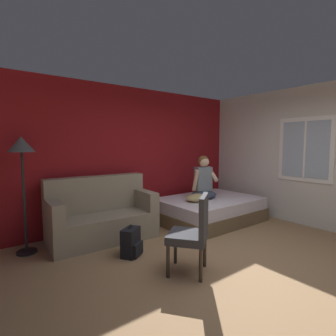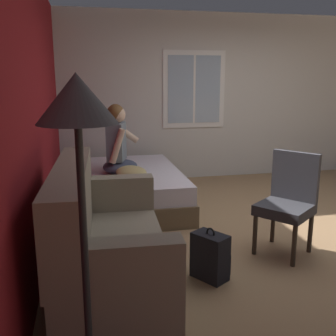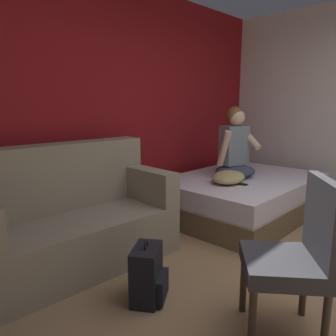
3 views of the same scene
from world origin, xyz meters
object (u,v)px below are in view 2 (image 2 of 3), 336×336
at_px(bed, 125,188).
at_px(couch, 103,247).
at_px(backpack, 211,257).
at_px(floor_lamp, 79,135).
at_px(throw_pillow, 131,172).
at_px(side_chair, 288,199).
at_px(person_seated, 118,145).
at_px(cell_phone, 143,176).

bearing_deg(bed, couch, 169.99).
height_order(backpack, floor_lamp, floor_lamp).
distance_m(couch, floor_lamp, 1.52).
distance_m(throw_pillow, floor_lamp, 3.07).
relative_size(side_chair, person_seated, 1.12).
relative_size(person_seated, cell_phone, 6.08).
bearing_deg(floor_lamp, couch, -6.43).
bearing_deg(side_chair, floor_lamp, 128.76).
xyz_separation_m(couch, backpack, (0.06, -0.90, -0.20)).
bearing_deg(cell_phone, person_seated, 40.71).
distance_m(side_chair, throw_pillow, 1.92).
distance_m(throw_pillow, cell_phone, 0.17).
bearing_deg(bed, floor_lamp, 171.20).
bearing_deg(side_chair, bed, 38.75).
height_order(side_chair, cell_phone, side_chair).
relative_size(cell_phone, floor_lamp, 0.08).
bearing_deg(bed, person_seated, 137.84).
xyz_separation_m(backpack, cell_phone, (1.76, 0.32, 0.29)).
bearing_deg(backpack, person_seated, 16.29).
height_order(couch, throw_pillow, couch).
height_order(couch, side_chair, couch).
height_order(throw_pillow, floor_lamp, floor_lamp).
xyz_separation_m(bed, cell_phone, (-0.36, -0.19, 0.25)).
bearing_deg(bed, side_chair, -141.25).
xyz_separation_m(person_seated, floor_lamp, (-3.20, 0.43, 0.59)).
xyz_separation_m(side_chair, backpack, (-0.36, 0.89, -0.34)).
xyz_separation_m(throw_pillow, floor_lamp, (-2.89, 0.55, 0.88)).
relative_size(bed, floor_lamp, 1.20).
bearing_deg(backpack, floor_lamp, 138.92).
bearing_deg(bed, throw_pillow, -173.52).
height_order(backpack, cell_phone, cell_phone).
bearing_deg(person_seated, side_chair, -138.28).
bearing_deg(backpack, cell_phone, 10.38).
height_order(person_seated, cell_phone, person_seated).
xyz_separation_m(couch, side_chair, (0.42, -1.79, 0.14)).
bearing_deg(throw_pillow, side_chair, -134.80).
bearing_deg(couch, person_seated, -8.31).
bearing_deg(person_seated, bed, -42.16).
bearing_deg(floor_lamp, bed, -8.80).
distance_m(bed, backpack, 2.18).
bearing_deg(throw_pillow, person_seated, 21.57).
bearing_deg(floor_lamp, backpack, -41.08).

